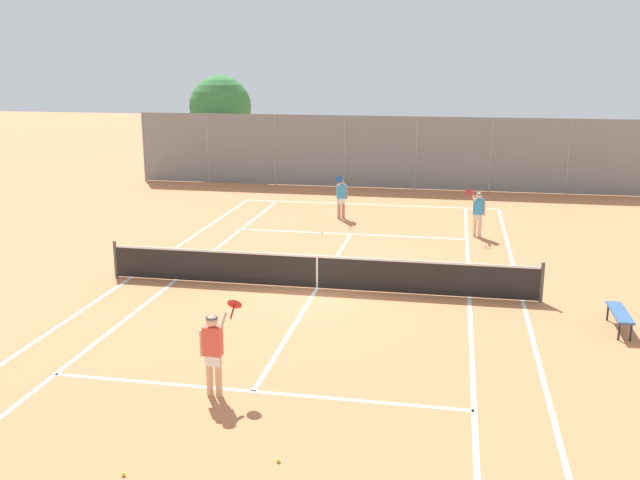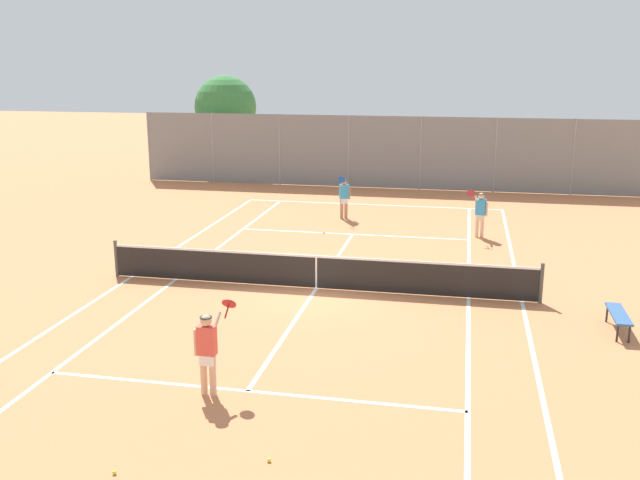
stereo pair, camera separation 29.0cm
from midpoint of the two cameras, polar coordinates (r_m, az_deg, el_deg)
The scene contains 13 objects.
ground_plane at distance 19.73m, azimuth -0.66°, elevation -3.90°, with size 120.00×120.00×0.00m, color #CC7A4C.
court_line_markings at distance 19.72m, azimuth -0.66°, elevation -3.89°, with size 11.10×23.90×0.01m.
tennis_net at distance 19.57m, azimuth -0.66°, elevation -2.49°, with size 12.00×0.10×1.07m.
player_near_side at distance 13.54m, azimuth -9.14°, elevation -8.63°, with size 0.68×0.73×1.77m.
player_far_left at distance 28.11m, azimuth 1.42°, elevation 3.56°, with size 0.43×0.90×1.77m.
player_far_right at distance 25.78m, azimuth 12.21°, elevation 2.26°, with size 0.78×0.71×1.77m.
loose_tennis_ball_0 at distance 11.82m, azimuth -16.15°, elevation -17.55°, with size 0.07×0.07×0.07m, color #D1DB33.
loose_tennis_ball_1 at distance 22.25m, azimuth -6.40°, elevation -1.78°, with size 0.07×0.07×0.07m, color #D1DB33.
loose_tennis_ball_2 at distance 25.88m, azimuth -0.17°, elevation 0.60°, with size 0.07×0.07×0.07m, color #D1DB33.
loose_tennis_ball_3 at distance 11.75m, azimuth -4.10°, elevation -17.18°, with size 0.07×0.07×0.07m, color #D1DB33.
courtside_bench at distance 17.99m, azimuth 22.43°, elevation -5.48°, with size 0.36×1.50×0.47m.
back_fence at distance 34.90m, azimuth 4.58°, elevation 7.02°, with size 24.54×0.08×3.53m.
tree_behind_left at distance 39.04m, azimuth -8.22°, elevation 10.38°, with size 3.29×3.29×5.33m.
Camera 1 is at (3.57, -18.40, 6.16)m, focal length 40.00 mm.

